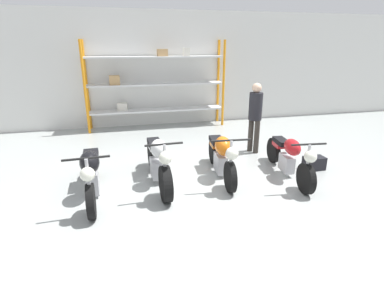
# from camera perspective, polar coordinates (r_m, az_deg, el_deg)

# --- Properties ---
(ground_plane) EXTENTS (30.00, 30.00, 0.00)m
(ground_plane) POSITION_cam_1_polar(r_m,az_deg,el_deg) (5.82, 0.93, -7.77)
(ground_plane) COLOR #9EA3A0
(back_wall) EXTENTS (30.00, 0.08, 3.60)m
(back_wall) POSITION_cam_1_polar(r_m,az_deg,el_deg) (10.00, -6.11, 13.93)
(back_wall) COLOR silver
(back_wall) RESTS_ON ground_plane
(shelving_rack) EXTENTS (4.33, 0.63, 2.71)m
(shelving_rack) POSITION_cam_1_polar(r_m,az_deg,el_deg) (9.65, -7.24, 11.37)
(shelving_rack) COLOR orange
(shelving_rack) RESTS_ON ground_plane
(motorcycle_black) EXTENTS (0.69, 2.09, 0.99)m
(motorcycle_black) POSITION_cam_1_polar(r_m,az_deg,el_deg) (5.52, -18.67, -5.12)
(motorcycle_black) COLOR black
(motorcycle_black) RESTS_ON ground_plane
(motorcycle_white) EXTENTS (0.64, 2.13, 1.03)m
(motorcycle_white) POSITION_cam_1_polar(r_m,az_deg,el_deg) (5.75, -6.44, -3.32)
(motorcycle_white) COLOR black
(motorcycle_white) RESTS_ON ground_plane
(motorcycle_orange) EXTENTS (0.72, 1.98, 0.99)m
(motorcycle_orange) POSITION_cam_1_polar(r_m,az_deg,el_deg) (6.02, 5.67, -2.06)
(motorcycle_orange) COLOR black
(motorcycle_orange) RESTS_ON ground_plane
(motorcycle_red) EXTENTS (0.64, 2.10, 0.94)m
(motorcycle_red) POSITION_cam_1_polar(r_m,az_deg,el_deg) (6.32, 18.04, -2.20)
(motorcycle_red) COLOR black
(motorcycle_red) RESTS_ON ground_plane
(person_browsing) EXTENTS (0.43, 0.43, 1.71)m
(person_browsing) POSITION_cam_1_polar(r_m,az_deg,el_deg) (7.42, 11.94, 5.91)
(person_browsing) COLOR #38332D
(person_browsing) RESTS_ON ground_plane
(toolbox) EXTENTS (0.44, 0.26, 0.28)m
(toolbox) POSITION_cam_1_polar(r_m,az_deg,el_deg) (6.97, 22.22, -3.39)
(toolbox) COLOR black
(toolbox) RESTS_ON ground_plane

